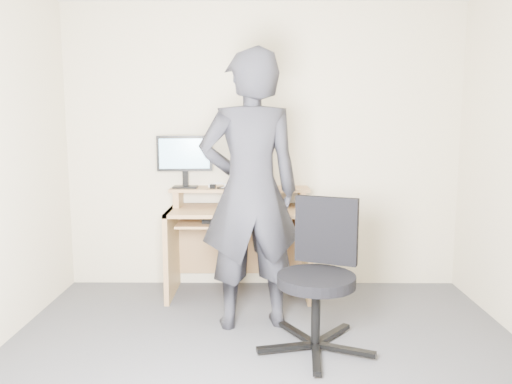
{
  "coord_description": "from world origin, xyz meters",
  "views": [
    {
      "loc": [
        -0.03,
        -2.7,
        1.49
      ],
      "look_at": [
        -0.06,
        1.05,
        0.95
      ],
      "focal_mm": 35.0,
      "sensor_mm": 36.0,
      "label": 1
    }
  ],
  "objects_px": {
    "monitor": "(185,157)",
    "office_chair": "(320,269)",
    "desk": "(240,230)",
    "person": "(250,191)"
  },
  "relations": [
    {
      "from": "monitor",
      "to": "office_chair",
      "type": "height_order",
      "value": "monitor"
    },
    {
      "from": "desk",
      "to": "office_chair",
      "type": "bearing_deg",
      "value": -62.27
    },
    {
      "from": "desk",
      "to": "monitor",
      "type": "height_order",
      "value": "monitor"
    },
    {
      "from": "office_chair",
      "to": "monitor",
      "type": "bearing_deg",
      "value": 155.45
    },
    {
      "from": "office_chair",
      "to": "person",
      "type": "height_order",
      "value": "person"
    },
    {
      "from": "office_chair",
      "to": "person",
      "type": "xyz_separation_m",
      "value": [
        -0.46,
        0.35,
        0.47
      ]
    },
    {
      "from": "desk",
      "to": "office_chair",
      "type": "distance_m",
      "value": 1.21
    },
    {
      "from": "person",
      "to": "desk",
      "type": "bearing_deg",
      "value": -92.66
    },
    {
      "from": "monitor",
      "to": "person",
      "type": "relative_size",
      "value": 0.24
    },
    {
      "from": "office_chair",
      "to": "person",
      "type": "distance_m",
      "value": 0.74
    }
  ]
}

